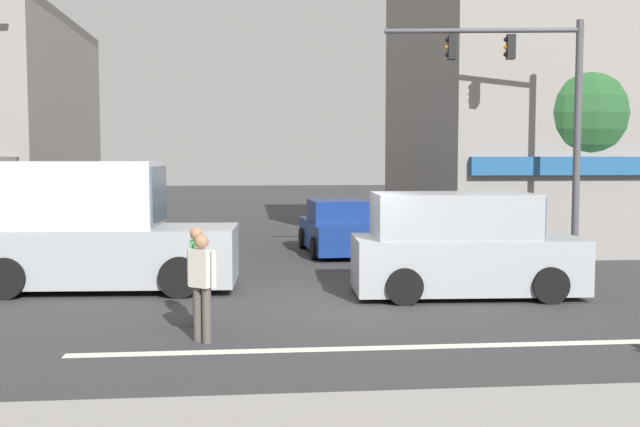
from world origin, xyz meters
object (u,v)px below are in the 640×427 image
street_tree (571,116)px  pedestrian_mid_crossing (197,270)px  sedan_crossing_center (337,229)px  box_truck_crossing_leftbound (94,232)px  pedestrian_far_side (202,281)px  van_parked_curbside (462,247)px  traffic_light_mast (538,103)px

street_tree → pedestrian_mid_crossing: street_tree is taller
sedan_crossing_center → pedestrian_mid_crossing: bearing=-110.8°
box_truck_crossing_leftbound → pedestrian_far_side: size_ratio=3.41×
street_tree → pedestrian_far_side: (-10.01, -9.46, -3.08)m
box_truck_crossing_leftbound → pedestrian_mid_crossing: bearing=-56.4°
van_parked_curbside → pedestrian_mid_crossing: bearing=-157.1°
sedan_crossing_center → pedestrian_mid_crossing: 9.80m
van_parked_curbside → pedestrian_far_side: (-5.07, -3.39, -0.06)m
pedestrian_mid_crossing → pedestrian_far_side: (0.15, -1.19, 0.00)m
pedestrian_mid_crossing → pedestrian_far_side: size_ratio=1.00×
van_parked_curbside → pedestrian_far_side: bearing=-146.2°
traffic_light_mast → pedestrian_mid_crossing: size_ratio=3.71×
van_parked_curbside → pedestrian_mid_crossing: 5.67m
street_tree → box_truck_crossing_leftbound: size_ratio=1.02×
box_truck_crossing_leftbound → pedestrian_mid_crossing: size_ratio=3.41×
pedestrian_far_side → sedan_crossing_center: bearing=72.2°
pedestrian_mid_crossing → traffic_light_mast: bearing=34.0°
van_parked_curbside → pedestrian_far_side: size_ratio=2.80×
pedestrian_mid_crossing → box_truck_crossing_leftbound: bearing=123.6°
street_tree → traffic_light_mast: (-2.11, -2.85, 0.15)m
traffic_light_mast → box_truck_crossing_leftbound: (-10.46, -1.81, -2.92)m
traffic_light_mast → van_parked_curbside: 5.34m
pedestrian_far_side → van_parked_curbside: bearing=33.8°
street_tree → van_parked_curbside: size_ratio=1.24×
pedestrian_mid_crossing → van_parked_curbside: bearing=22.9°
box_truck_crossing_leftbound → van_parked_curbside: bearing=-10.5°
traffic_light_mast → box_truck_crossing_leftbound: traffic_light_mast is taller
street_tree → box_truck_crossing_leftbound: 13.69m
street_tree → sedan_crossing_center: (-6.69, 0.88, -3.32)m
street_tree → van_parked_curbside: street_tree is taller
box_truck_crossing_leftbound → pedestrian_mid_crossing: (2.41, -3.62, -0.30)m
van_parked_curbside → pedestrian_mid_crossing: size_ratio=2.80×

